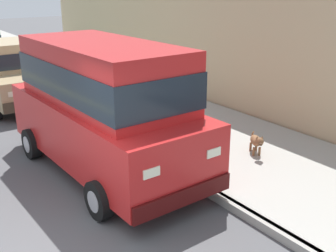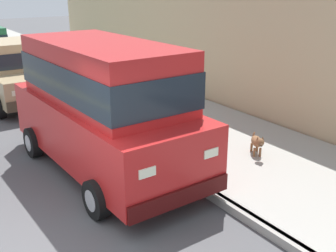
{
  "view_description": "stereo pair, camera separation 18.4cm",
  "coord_description": "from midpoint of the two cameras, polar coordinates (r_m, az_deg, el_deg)",
  "views": [
    {
      "loc": [
        -1.09,
        -4.54,
        3.54
      ],
      "look_at": [
        3.33,
        1.69,
        0.85
      ],
      "focal_mm": 43.93,
      "sensor_mm": 36.0,
      "label": 1
    },
    {
      "loc": [
        -0.94,
        -4.64,
        3.54
      ],
      "look_at": [
        3.33,
        1.69,
        0.85
      ],
      "focal_mm": 43.93,
      "sensor_mm": 36.0,
      "label": 2
    }
  ],
  "objects": [
    {
      "name": "car_tan_hatchback",
      "position": [
        13.28,
        -19.96,
        7.11
      ],
      "size": [
        2.0,
        3.82,
        1.88
      ],
      "color": "tan",
      "rests_on": "ground"
    },
    {
      "name": "car_red_van",
      "position": [
        7.84,
        -8.29,
        3.32
      ],
      "size": [
        2.24,
        4.96,
        2.52
      ],
      "color": "red",
      "rests_on": "ground"
    },
    {
      "name": "dog_brown",
      "position": [
        8.65,
        12.86,
        -2.19
      ],
      "size": [
        0.47,
        0.66,
        0.49
      ],
      "color": "brown",
      "rests_on": "sidewalk"
    },
    {
      "name": "building_facade",
      "position": [
        13.33,
        3.95,
        11.24
      ],
      "size": [
        0.5,
        20.0,
        3.32
      ],
      "primitive_type": "cube",
      "color": "tan",
      "rests_on": "ground"
    },
    {
      "name": "sidewalk",
      "position": [
        8.32,
        16.98,
        -6.14
      ],
      "size": [
        3.6,
        64.0,
        0.14
      ],
      "primitive_type": "cube",
      "color": "#99968E",
      "rests_on": "ground"
    },
    {
      "name": "curb",
      "position": [
        7.13,
        7.57,
        -9.89
      ],
      "size": [
        0.16,
        64.0,
        0.14
      ],
      "primitive_type": "cube",
      "color": "gray",
      "rests_on": "ground"
    }
  ]
}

